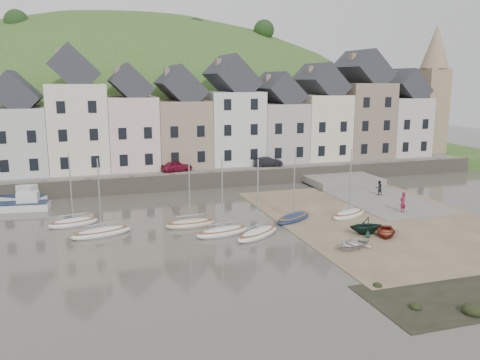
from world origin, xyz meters
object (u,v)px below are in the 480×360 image
object	(u,v)px
rowboat_red	(385,232)
rowboat_green	(366,225)
car_left	(177,166)
person_red	(403,202)
car_right	(268,162)
sailboat_0	(73,222)
person_dark	(379,188)
rowboat_white	(351,244)

from	to	relation	value
rowboat_red	rowboat_green	bearing A→B (deg)	-179.81
car_left	person_red	bearing A→B (deg)	-148.03
rowboat_red	car_right	distance (m)	23.91
sailboat_0	car_right	size ratio (longest dim) A/B	1.79
sailboat_0	rowboat_red	bearing A→B (deg)	-24.02
rowboat_green	person_red	xyz separation A→B (m)	(6.65, 4.58, 0.30)
sailboat_0	person_red	size ratio (longest dim) A/B	3.38
person_red	person_dark	bearing A→B (deg)	-124.39
rowboat_white	person_dark	distance (m)	17.68
sailboat_0	rowboat_white	bearing A→B (deg)	-32.29
person_red	car_left	world-z (taller)	car_left
person_red	person_dark	world-z (taller)	person_red
rowboat_white	rowboat_green	size ratio (longest dim) A/B	1.10
rowboat_red	car_left	world-z (taller)	car_left
sailboat_0	rowboat_green	world-z (taller)	sailboat_0
rowboat_white	rowboat_green	bearing A→B (deg)	114.37
rowboat_white	car_left	size ratio (longest dim) A/B	0.81
rowboat_green	rowboat_white	bearing A→B (deg)	-39.51
rowboat_white	car_right	world-z (taller)	car_right
rowboat_green	rowboat_red	size ratio (longest dim) A/B	0.88
rowboat_green	person_red	size ratio (longest dim) A/B	1.42
car_right	rowboat_red	bearing A→B (deg)	-167.74
rowboat_green	person_red	world-z (taller)	person_red
rowboat_green	car_right	distance (m)	23.06
rowboat_red	car_right	world-z (taller)	car_right
rowboat_white	rowboat_red	xyz separation A→B (m)	(4.03, 1.79, 0.01)
rowboat_green	person_dark	world-z (taller)	person_dark
rowboat_white	rowboat_green	distance (m)	3.80
person_red	car_right	distance (m)	19.47
rowboat_green	rowboat_red	bearing A→B (deg)	64.66
person_red	rowboat_white	bearing A→B (deg)	17.93
rowboat_red	person_dark	size ratio (longest dim) A/B	1.95
rowboat_white	car_left	distance (m)	26.90
person_dark	car_right	xyz separation A→B (m)	(-7.91, 11.89, 1.30)
rowboat_red	car_left	xyz separation A→B (m)	(-12.00, 23.83, 1.84)
car_right	rowboat_white	bearing A→B (deg)	-176.84
car_right	sailboat_0	bearing A→B (deg)	131.27
rowboat_red	car_left	distance (m)	26.75
sailboat_0	person_dark	xyz separation A→B (m)	(30.36, 1.57, 0.62)
rowboat_green	sailboat_0	bearing A→B (deg)	-106.58
sailboat_0	rowboat_red	world-z (taller)	sailboat_0
rowboat_red	car_right	xyz separation A→B (m)	(-0.81, 23.83, 1.81)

